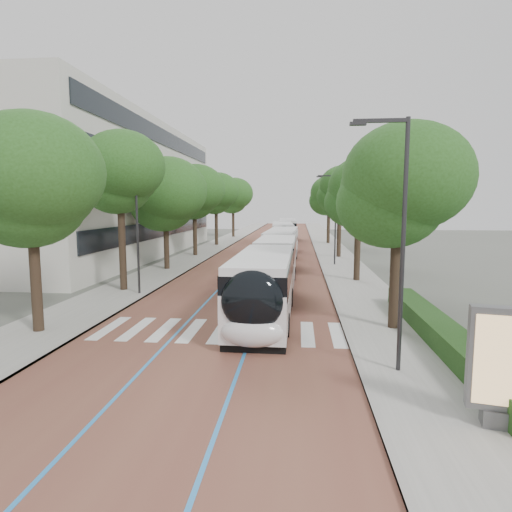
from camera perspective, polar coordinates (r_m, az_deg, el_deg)
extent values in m
plane|color=#51544C|center=(17.98, -5.98, -10.88)|extent=(160.00, 160.00, 0.00)
cube|color=brown|center=(57.14, 2.13, 1.35)|extent=(11.00, 140.00, 0.02)
cube|color=gray|center=(58.08, -5.28, 1.47)|extent=(4.00, 140.00, 0.12)
cube|color=gray|center=(57.16, 9.65, 1.31)|extent=(4.00, 140.00, 0.12)
cube|color=gray|center=(57.75, -3.43, 1.45)|extent=(0.20, 140.00, 0.14)
cube|color=gray|center=(57.06, 7.75, 1.34)|extent=(0.20, 140.00, 0.14)
cube|color=silver|center=(20.36, -18.92, -9.03)|extent=(0.55, 3.60, 0.01)
cube|color=silver|center=(19.88, -15.59, -9.29)|extent=(0.55, 3.60, 0.01)
cube|color=silver|center=(19.47, -12.12, -9.53)|extent=(0.55, 3.60, 0.01)
cube|color=silver|center=(19.13, -8.50, -9.75)|extent=(0.55, 3.60, 0.01)
cube|color=silver|center=(18.87, -4.76, -9.93)|extent=(0.55, 3.60, 0.01)
cube|color=silver|center=(18.70, -0.93, -10.07)|extent=(0.55, 3.60, 0.01)
cube|color=silver|center=(18.60, 2.96, -10.17)|extent=(0.55, 3.60, 0.01)
cube|color=silver|center=(18.59, 6.87, -10.22)|extent=(0.55, 3.60, 0.01)
cube|color=silver|center=(18.66, 10.78, -10.23)|extent=(0.55, 3.60, 0.01)
cube|color=#287DC8|center=(57.26, 0.53, 1.38)|extent=(0.12, 126.00, 0.01)
cube|color=#287DC8|center=(57.06, 3.73, 1.35)|extent=(0.12, 126.00, 0.01)
cube|color=beige|center=(50.36, -21.74, 8.10)|extent=(18.00, 40.00, 14.00)
cube|color=black|center=(46.96, -11.65, 3.69)|extent=(0.12, 38.00, 1.60)
cube|color=black|center=(46.90, -11.75, 7.59)|extent=(0.12, 38.00, 1.60)
cube|color=black|center=(47.06, -11.84, 11.49)|extent=(0.12, 38.00, 1.60)
cube|color=black|center=(47.41, -11.94, 15.10)|extent=(0.12, 38.00, 1.60)
cube|color=#1A3A14|center=(18.35, 23.48, -9.36)|extent=(1.20, 14.00, 0.80)
cylinder|color=#29292B|center=(14.22, 19.01, 1.05)|extent=(0.14, 0.14, 8.00)
cube|color=#29292B|center=(14.22, 16.36, 16.93)|extent=(1.70, 0.12, 0.12)
cube|color=#29292B|center=(14.10, 13.43, 16.78)|extent=(0.50, 0.20, 0.10)
cylinder|color=#29292B|center=(38.93, 10.55, 4.74)|extent=(0.14, 0.14, 8.00)
cube|color=#29292B|center=(38.93, 9.49, 10.51)|extent=(1.70, 0.12, 0.12)
cube|color=#29292B|center=(38.89, 8.44, 10.41)|extent=(0.50, 0.20, 0.10)
cylinder|color=#29292B|center=(26.60, -15.55, 3.69)|extent=(0.14, 0.14, 8.00)
cylinder|color=black|center=(20.33, -27.28, -3.17)|extent=(0.44, 0.44, 4.39)
ellipsoid|color=#224A17|center=(20.08, -27.91, 8.14)|extent=(5.67, 5.67, 4.82)
cylinder|color=black|center=(28.17, -17.37, 0.62)|extent=(0.44, 0.44, 5.12)
ellipsoid|color=#224A17|center=(28.08, -17.72, 10.11)|extent=(5.12, 5.12, 4.35)
cylinder|color=black|center=(36.62, -11.86, 1.50)|extent=(0.44, 0.44, 4.30)
ellipsoid|color=#224A17|center=(36.48, -12.01, 7.63)|extent=(6.44, 6.44, 5.48)
cylinder|color=black|center=(46.21, -8.13, 2.88)|extent=(0.44, 0.44, 4.66)
ellipsoid|color=#224A17|center=(46.12, -8.22, 8.13)|extent=(6.02, 6.02, 5.12)
cylinder|color=black|center=(57.91, -5.30, 3.77)|extent=(0.44, 0.44, 4.79)
ellipsoid|color=#224A17|center=(57.84, -5.35, 8.07)|extent=(5.67, 5.67, 4.82)
cylinder|color=black|center=(72.67, -3.05, 4.41)|extent=(0.44, 0.44, 4.80)
ellipsoid|color=#224A17|center=(72.62, -3.07, 7.84)|extent=(6.22, 6.22, 5.29)
cylinder|color=black|center=(19.51, 18.00, -3.30)|extent=(0.44, 0.44, 4.28)
ellipsoid|color=#224A17|center=(19.24, 18.43, 8.19)|extent=(5.37, 5.37, 4.56)
cylinder|color=black|center=(31.23, 13.35, 0.59)|extent=(0.44, 0.44, 4.33)
ellipsoid|color=#224A17|center=(31.06, 13.55, 7.84)|extent=(4.92, 4.92, 4.19)
cylinder|color=black|center=(45.07, 11.01, 2.83)|extent=(0.44, 0.44, 4.83)
ellipsoid|color=#224A17|center=(44.98, 11.14, 8.42)|extent=(4.86, 4.86, 4.13)
cylinder|color=black|center=(60.99, 9.63, 3.79)|extent=(0.44, 0.44, 4.65)
ellipsoid|color=#224A17|center=(60.92, 9.71, 7.76)|extent=(5.78, 5.78, 4.91)
cylinder|color=black|center=(25.06, 2.13, -1.63)|extent=(2.31, 0.93, 2.30)
cube|color=silver|center=(20.11, 1.05, -5.22)|extent=(2.60, 9.39, 1.82)
cube|color=black|center=(19.91, 1.06, -2.01)|extent=(2.64, 9.20, 0.97)
cube|color=silver|center=(19.82, 1.06, -0.17)|extent=(2.55, 9.20, 0.31)
cube|color=black|center=(20.37, 1.04, -8.21)|extent=(2.55, 9.01, 0.35)
cube|color=silver|center=(29.39, 2.75, -1.39)|extent=(2.59, 7.77, 1.82)
cube|color=black|center=(29.25, 2.76, 0.82)|extent=(2.62, 7.61, 0.97)
cube|color=silver|center=(29.19, 2.77, 2.07)|extent=(2.53, 7.61, 0.31)
cube|color=black|center=(29.57, 2.73, -3.47)|extent=(2.53, 7.46, 0.35)
ellipsoid|color=black|center=(15.55, -0.49, -6.01)|extent=(2.36, 1.13, 2.28)
ellipsoid|color=silver|center=(15.80, -0.51, -10.08)|extent=(2.36, 1.03, 1.14)
cylinder|color=black|center=(18.24, -3.20, -8.96)|extent=(0.31, 1.00, 1.00)
cylinder|color=black|center=(18.02, 3.99, -9.16)|extent=(0.31, 1.00, 1.00)
cylinder|color=black|center=(31.24, 0.86, -2.30)|extent=(0.31, 1.00, 1.00)
cylinder|color=black|center=(31.11, 5.01, -2.37)|extent=(0.31, 1.00, 1.00)
cylinder|color=black|center=(23.39, -1.03, -5.41)|extent=(0.31, 1.00, 1.00)
cylinder|color=black|center=(23.21, 4.54, -5.53)|extent=(0.31, 1.00, 1.00)
cube|color=silver|center=(39.65, 3.46, 0.74)|extent=(2.90, 12.08, 1.82)
cube|color=black|center=(39.55, 3.47, 2.38)|extent=(2.93, 11.84, 0.97)
cube|color=silver|center=(39.51, 3.48, 3.31)|extent=(2.84, 11.84, 0.31)
cube|color=black|center=(39.78, 3.45, -0.82)|extent=(2.84, 11.60, 0.35)
ellipsoid|color=black|center=(33.78, 2.75, 0.95)|extent=(2.39, 1.18, 2.28)
ellipsoid|color=silver|center=(33.86, 2.73, -0.98)|extent=(2.38, 1.08, 1.14)
cylinder|color=black|center=(36.29, 1.26, -1.03)|extent=(0.33, 1.01, 1.00)
cylinder|color=black|center=(36.11, 4.83, -1.09)|extent=(0.33, 1.01, 1.00)
cylinder|color=black|center=(43.59, 2.34, 0.29)|extent=(0.33, 1.01, 1.00)
cylinder|color=black|center=(43.45, 5.31, 0.25)|extent=(0.33, 1.01, 1.00)
cube|color=silver|center=(53.24, 3.55, 2.29)|extent=(3.14, 12.12, 1.82)
cube|color=black|center=(53.16, 3.56, 3.52)|extent=(3.17, 11.88, 0.97)
cube|color=silver|center=(53.13, 3.57, 4.21)|extent=(3.08, 11.87, 0.31)
cube|color=black|center=(53.34, 3.54, 1.13)|extent=(3.06, 11.63, 0.35)
ellipsoid|color=black|center=(47.35, 3.67, 2.63)|extent=(2.41, 1.22, 2.28)
ellipsoid|color=silver|center=(47.40, 3.66, 1.25)|extent=(2.40, 1.12, 1.14)
cylinder|color=black|center=(49.71, 2.31, 1.10)|extent=(0.35, 1.01, 1.00)
cylinder|color=black|center=(49.75, 4.91, 1.08)|extent=(0.35, 1.01, 1.00)
cylinder|color=black|center=(57.08, 2.35, 1.84)|extent=(0.35, 1.01, 1.00)
cylinder|color=black|center=(57.12, 4.62, 1.83)|extent=(0.35, 1.01, 1.00)
cube|color=silver|center=(66.14, 4.22, 3.17)|extent=(2.84, 12.07, 1.82)
cube|color=black|center=(66.07, 4.23, 4.16)|extent=(2.87, 11.83, 0.97)
cube|color=silver|center=(66.05, 4.24, 4.71)|extent=(2.78, 11.82, 0.31)
cube|color=black|center=(66.21, 4.21, 2.23)|extent=(2.77, 11.58, 0.35)
ellipsoid|color=black|center=(60.25, 4.24, 3.52)|extent=(2.38, 1.17, 2.28)
ellipsoid|color=silver|center=(60.28, 4.23, 2.44)|extent=(2.38, 1.07, 1.14)
cylinder|color=black|center=(62.61, 3.19, 2.28)|extent=(0.33, 1.01, 1.00)
cylinder|color=black|center=(62.61, 5.26, 2.26)|extent=(0.33, 1.01, 1.00)
cylinder|color=black|center=(69.99, 3.28, 2.75)|extent=(0.33, 1.01, 1.00)
cylinder|color=black|center=(69.99, 5.14, 2.74)|extent=(0.33, 1.01, 1.00)
cube|color=#59595B|center=(12.54, 29.33, -18.18)|extent=(0.75, 0.67, 0.44)
cube|color=#59595B|center=(12.01, 29.75, -11.77)|extent=(1.47, 0.66, 2.51)
cube|color=#E7B97A|center=(11.82, 29.96, -12.08)|extent=(1.18, 0.26, 2.18)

